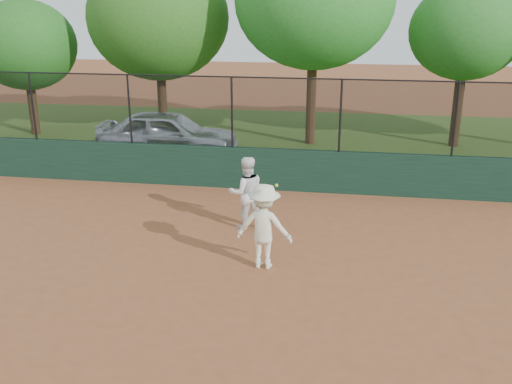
% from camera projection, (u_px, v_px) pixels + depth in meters
% --- Properties ---
extents(ground, '(80.00, 80.00, 0.00)m').
position_uv_depth(ground, '(196.00, 286.00, 10.91)').
color(ground, brown).
rests_on(ground, ground).
extents(back_wall, '(26.00, 0.20, 1.20)m').
position_uv_depth(back_wall, '(250.00, 168.00, 16.32)').
color(back_wall, '#173324').
rests_on(back_wall, ground).
extents(grass_strip, '(36.00, 12.00, 0.01)m').
position_uv_depth(grass_strip, '(276.00, 140.00, 22.12)').
color(grass_strip, '#325019').
rests_on(grass_strip, ground).
extents(parked_car, '(4.89, 2.15, 1.64)m').
position_uv_depth(parked_car, '(168.00, 134.00, 19.40)').
color(parked_car, silver).
rests_on(parked_car, ground).
extents(player_second, '(1.03, 0.92, 1.74)m').
position_uv_depth(player_second, '(246.00, 192.00, 13.45)').
color(player_second, white).
rests_on(player_second, ground).
extents(player_main, '(1.19, 0.82, 1.93)m').
position_uv_depth(player_main, '(264.00, 226.00, 11.41)').
color(player_main, '#EFECCB').
rests_on(player_main, ground).
extents(fence_assembly, '(26.00, 0.06, 2.00)m').
position_uv_depth(fence_assembly, '(249.00, 112.00, 15.80)').
color(fence_assembly, black).
rests_on(fence_assembly, back_wall).
extents(tree_0, '(3.99, 3.63, 5.23)m').
position_uv_depth(tree_0, '(25.00, 45.00, 22.03)').
color(tree_0, '#472E19').
rests_on(tree_0, ground).
extents(tree_1, '(5.44, 4.95, 6.87)m').
position_uv_depth(tree_1, '(158.00, 18.00, 21.63)').
color(tree_1, '#402A16').
rests_on(tree_1, ground).
extents(tree_2, '(5.65, 5.14, 7.63)m').
position_uv_depth(tree_2, '(314.00, 0.00, 19.94)').
color(tree_2, '#492E1A').
rests_on(tree_2, ground).
extents(tree_3, '(3.95, 3.59, 5.83)m').
position_uv_depth(tree_3, '(466.00, 32.00, 19.94)').
color(tree_3, '#3F2915').
rests_on(tree_3, ground).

